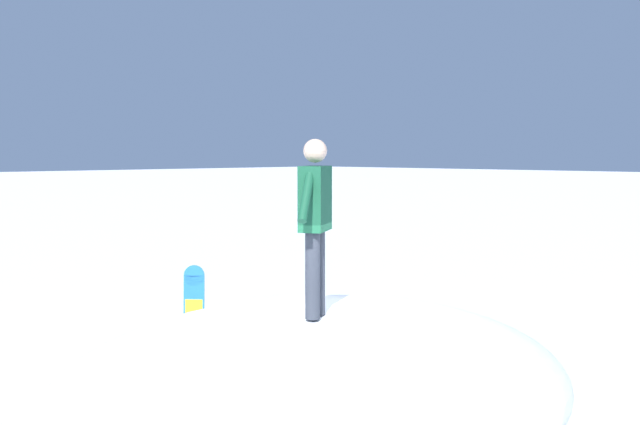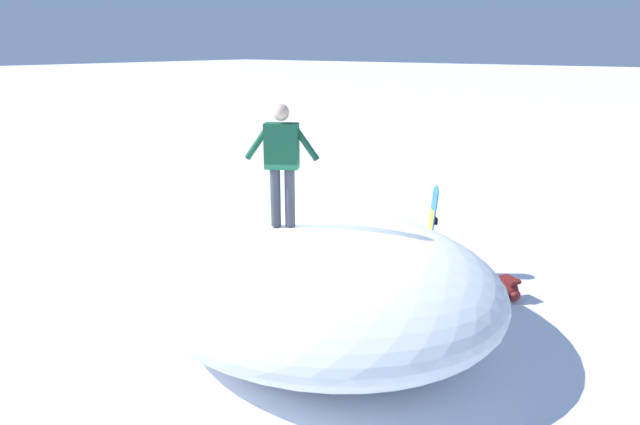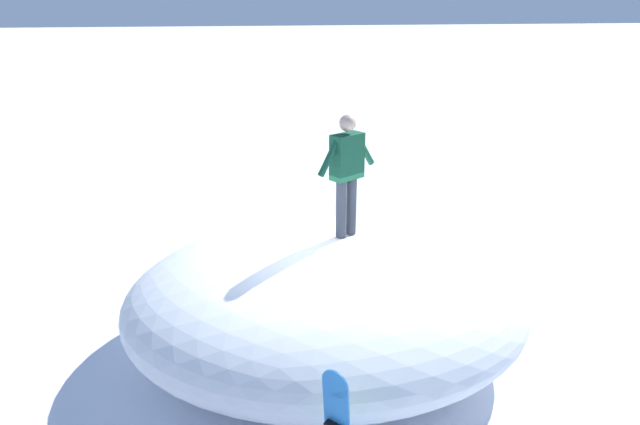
# 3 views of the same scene
# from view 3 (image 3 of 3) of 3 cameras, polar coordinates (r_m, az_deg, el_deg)

# --- Properties ---
(ground) EXTENTS (240.00, 240.00, 0.00)m
(ground) POSITION_cam_3_polar(r_m,az_deg,el_deg) (8.24, -0.08, -13.84)
(ground) COLOR white
(snow_mound) EXTENTS (5.84, 5.12, 1.61)m
(snow_mound) POSITION_cam_3_polar(r_m,az_deg,el_deg) (7.89, 0.71, -8.65)
(snow_mound) COLOR white
(snow_mound) RESTS_ON ground
(snowboarder_standing) EXTENTS (0.92, 0.60, 1.68)m
(snowboarder_standing) POSITION_cam_3_polar(r_m,az_deg,el_deg) (7.55, 2.74, 4.54)
(snowboarder_standing) COLOR #333842
(snowboarder_standing) RESTS_ON snow_mound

